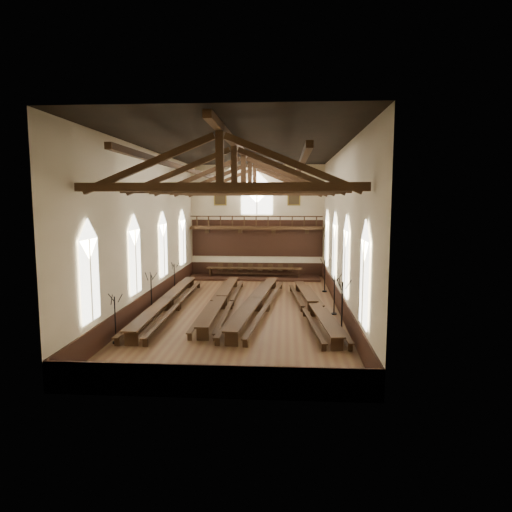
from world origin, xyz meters
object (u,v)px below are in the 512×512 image
at_px(refectory_row_a, 168,301).
at_px(high_table, 254,269).
at_px(candelabrum_right_mid, 334,302).
at_px(candelabrum_left_mid, 152,301).
at_px(refectory_row_b, 222,299).
at_px(candelabrum_left_near, 116,328).
at_px(dais, 254,278).
at_px(refectory_row_d, 313,305).
at_px(refectory_row_c, 257,301).
at_px(candelabrum_left_far, 175,284).
at_px(candelabrum_right_near, 342,316).
at_px(candelabrum_right_far, 325,282).

bearing_deg(refectory_row_a, high_table, 68.47).
bearing_deg(candelabrum_right_mid, candelabrum_left_mid, -178.10).
bearing_deg(refectory_row_b, candelabrum_left_near, -118.06).
relative_size(dais, candelabrum_left_near, 4.68).
xyz_separation_m(refectory_row_d, candelabrum_left_mid, (-9.85, -0.43, 0.23)).
bearing_deg(refectory_row_c, dais, 94.86).
relative_size(dais, candelabrum_left_far, 4.86).
height_order(high_table, candelabrum_left_mid, candelabrum_left_mid).
xyz_separation_m(candelabrum_left_near, candelabrum_right_near, (11.10, 2.50, 0.13)).
bearing_deg(candelabrum_left_near, high_table, 73.75).
relative_size(high_table, candelabrum_left_mid, 3.32).
bearing_deg(candelabrum_right_mid, dais, 114.79).
bearing_deg(dais, candelabrum_left_near, -106.25).
bearing_deg(candelabrum_left_mid, dais, 66.83).
distance_m(dais, high_table, 0.76).
relative_size(refectory_row_b, candelabrum_left_near, 5.99).
relative_size(candelabrum_right_near, candelabrum_right_far, 1.13).
xyz_separation_m(candelabrum_right_near, candelabrum_right_mid, (0.00, 3.80, -0.10)).
distance_m(dais, candelabrum_right_mid, 13.56).
distance_m(refectory_row_c, refectory_row_d, 3.51).
bearing_deg(refectory_row_c, candelabrum_right_mid, -8.98).
bearing_deg(dais, candelabrum_left_far, -128.25).
xyz_separation_m(refectory_row_b, candelabrum_left_near, (-4.07, -7.64, 0.18)).
height_order(refectory_row_d, dais, refectory_row_d).
relative_size(refectory_row_d, candelabrum_right_mid, 5.71).
height_order(candelabrum_left_near, candelabrum_right_far, candelabrum_right_far).
bearing_deg(candelabrum_right_near, refectory_row_c, 135.98).
bearing_deg(candelabrum_left_far, candelabrum_right_near, -39.70).
distance_m(refectory_row_c, candelabrum_right_mid, 4.76).
height_order(candelabrum_right_near, candelabrum_right_far, candelabrum_right_near).
distance_m(refectory_row_d, candelabrum_right_mid, 1.27).
bearing_deg(refectory_row_a, candelabrum_right_near, -22.54).
bearing_deg(refectory_row_d, dais, 109.90).
bearing_deg(candelabrum_left_far, candelabrum_left_mid, -90.00).
bearing_deg(refectory_row_c, high_table, 94.86).
relative_size(high_table, candelabrum_right_mid, 3.34).
height_order(refectory_row_b, candelabrum_right_near, candelabrum_right_near).
xyz_separation_m(refectory_row_a, candelabrum_right_far, (10.34, 6.34, 0.17)).
xyz_separation_m(dais, candelabrum_right_far, (5.68, -5.46, 0.68)).
bearing_deg(candelabrum_left_near, refectory_row_b, 61.94).
relative_size(candelabrum_right_mid, candelabrum_right_far, 0.99).
bearing_deg(dais, candelabrum_right_far, -43.89).
relative_size(refectory_row_b, high_table, 1.73).
distance_m(candelabrum_left_far, candelabrum_right_near, 14.43).
bearing_deg(candelabrum_left_mid, refectory_row_a, 48.38).
xyz_separation_m(refectory_row_a, dais, (4.66, 11.80, -0.51)).
relative_size(refectory_row_a, candelabrum_right_far, 5.95).
xyz_separation_m(candelabrum_left_near, candelabrum_right_far, (11.10, 13.13, 0.03)).
bearing_deg(dais, high_table, 87.32).
relative_size(refectory_row_c, candelabrum_right_mid, 6.03).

